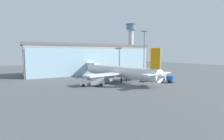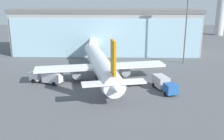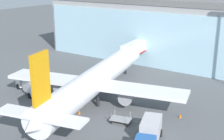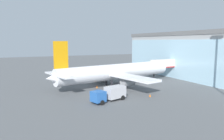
{
  "view_description": "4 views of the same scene",
  "coord_description": "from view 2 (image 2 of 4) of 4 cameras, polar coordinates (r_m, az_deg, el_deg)",
  "views": [
    {
      "loc": [
        -31.86,
        -44.08,
        9.8
      ],
      "look_at": [
        -2.95,
        8.2,
        4.16
      ],
      "focal_mm": 28.0,
      "sensor_mm": 36.0,
      "label": 1
    },
    {
      "loc": [
        3.09,
        -49.64,
        18.56
      ],
      "look_at": [
        2.36,
        6.53,
        2.37
      ],
      "focal_mm": 42.0,
      "sensor_mm": 36.0,
      "label": 2
    },
    {
      "loc": [
        26.88,
        -29.84,
        19.47
      ],
      "look_at": [
        1.47,
        9.48,
        4.86
      ],
      "focal_mm": 50.0,
      "sensor_mm": 36.0,
      "label": 3
    },
    {
      "loc": [
        49.58,
        -16.83,
        11.29
      ],
      "look_at": [
        -1.29,
        7.03,
        3.89
      ],
      "focal_mm": 35.0,
      "sensor_mm": 36.0,
      "label": 4
    }
  ],
  "objects": [
    {
      "name": "ground",
      "position": [
        53.09,
        -2.64,
        -4.41
      ],
      "size": [
        240.0,
        240.0,
        0.0
      ],
      "primitive_type": "plane",
      "color": "#545659"
    },
    {
      "name": "terminal_building",
      "position": [
        86.14,
        -1.33,
        8.45
      ],
      "size": [
        59.82,
        14.84,
        14.27
      ],
      "rotation": [
        0.0,
        0.0,
        -0.01
      ],
      "color": "#A0A0A0",
      "rests_on": "ground"
    },
    {
      "name": "baggage_cart",
      "position": [
        55.79,
        4.78,
        -2.87
      ],
      "size": [
        3.07,
        2.14,
        1.5
      ],
      "rotation": [
        0.0,
        0.0,
        0.2
      ],
      "color": "gray",
      "rests_on": "ground"
    },
    {
      "name": "airplane",
      "position": [
        59.24,
        -2.52,
        1.34
      ],
      "size": [
        29.09,
        37.3,
        11.33
      ],
      "rotation": [
        0.0,
        0.0,
        1.78
      ],
      "color": "silver",
      "rests_on": "ground"
    },
    {
      "name": "jet_bridge",
      "position": [
        77.78,
        -4.0,
        5.59
      ],
      "size": [
        2.91,
        11.18,
        5.84
      ],
      "rotation": [
        0.0,
        0.0,
        1.63
      ],
      "color": "silver",
      "rests_on": "ground"
    },
    {
      "name": "catering_truck",
      "position": [
        58.45,
        -13.97,
        -1.42
      ],
      "size": [
        7.61,
        4.62,
        2.65
      ],
      "rotation": [
        0.0,
        0.0,
        2.78
      ],
      "color": "silver",
      "rests_on": "ground"
    },
    {
      "name": "safety_cone_nose",
      "position": [
        54.91,
        -1.88,
        -3.38
      ],
      "size": [
        0.36,
        0.36,
        0.55
      ],
      "primitive_type": "cone",
      "color": "orange",
      "rests_on": "ground"
    },
    {
      "name": "safety_cone_wingtip",
      "position": [
        62.09,
        10.19,
        -1.31
      ],
      "size": [
        0.36,
        0.36,
        0.55
      ],
      "primitive_type": "cone",
      "color": "orange",
      "rests_on": "ground"
    },
    {
      "name": "fuel_truck",
      "position": [
        53.37,
        11.22,
        -2.92
      ],
      "size": [
        4.26,
        7.62,
        2.65
      ],
      "rotation": [
        0.0,
        0.0,
        5.01
      ],
      "color": "#2659A5",
      "rests_on": "ground"
    },
    {
      "name": "apron_light_mast",
      "position": [
        74.35,
        15.92,
        10.44
      ],
      "size": [
        3.2,
        0.4,
        20.52
      ],
      "color": "#59595E",
      "rests_on": "ground"
    }
  ]
}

